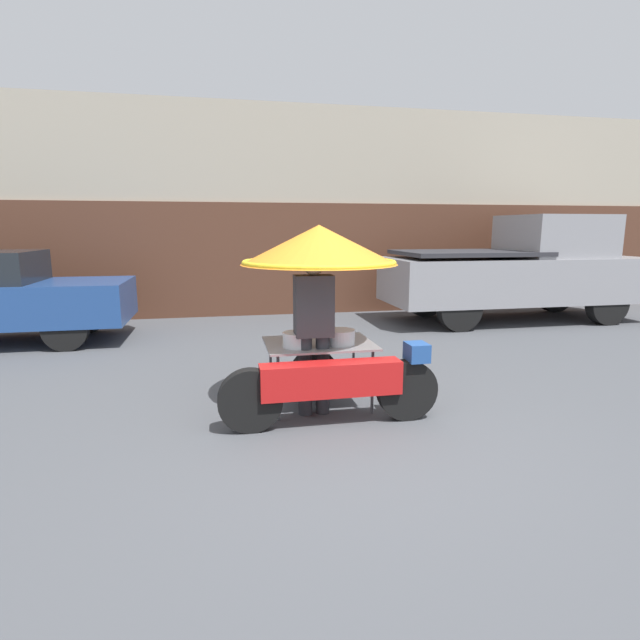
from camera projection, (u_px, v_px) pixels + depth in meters
name	position (u px, v px, depth m)	size (l,w,h in m)	color
ground_plane	(360.00, 441.00, 4.44)	(36.00, 36.00, 0.00)	#4C4F54
shopfront_building	(268.00, 214.00, 11.55)	(28.00, 2.06, 4.43)	#B2A893
vendor_motorcycle_cart	(321.00, 273.00, 5.04)	(2.14, 1.61, 1.91)	black
vendor_person	(314.00, 325.00, 4.95)	(0.38, 0.22, 1.64)	#2D2D33
pickup_truck	(521.00, 270.00, 10.11)	(5.22, 1.84, 2.13)	black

